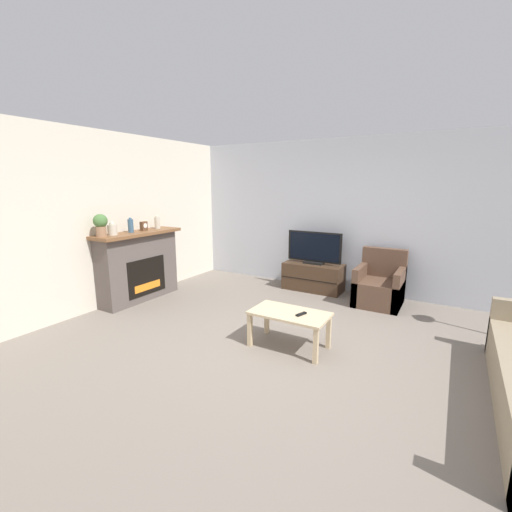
{
  "coord_description": "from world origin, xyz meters",
  "views": [
    {
      "loc": [
        1.57,
        -3.22,
        1.9
      ],
      "look_at": [
        -0.97,
        1.1,
        0.85
      ],
      "focal_mm": 24.0,
      "sensor_mm": 36.0,
      "label": 1
    }
  ],
  "objects": [
    {
      "name": "mantel_clock",
      "position": [
        -2.89,
        0.7,
        1.22
      ],
      "size": [
        0.08,
        0.11,
        0.15
      ],
      "color": "brown",
      "rests_on": "fireplace"
    },
    {
      "name": "potted_plant",
      "position": [
        -2.89,
        -0.09,
        1.34
      ],
      "size": [
        0.2,
        0.2,
        0.33
      ],
      "color": "#936B4C",
      "rests_on": "fireplace"
    },
    {
      "name": "remote",
      "position": [
        0.15,
        0.22,
        0.45
      ],
      "size": [
        0.09,
        0.15,
        0.02
      ],
      "rotation": [
        0.0,
        0.0,
        -0.34
      ],
      "color": "black",
      "rests_on": "coffee_table"
    },
    {
      "name": "tv",
      "position": [
        -0.58,
        2.51,
        0.77
      ],
      "size": [
        1.0,
        0.18,
        0.58
      ],
      "color": "black",
      "rests_on": "tv_stand"
    },
    {
      "name": "mantel_vase_right",
      "position": [
        -2.89,
        1.0,
        1.26
      ],
      "size": [
        0.1,
        0.1,
        0.24
      ],
      "color": "beige",
      "rests_on": "fireplace"
    },
    {
      "name": "fireplace",
      "position": [
        -2.91,
        0.55,
        0.58
      ],
      "size": [
        0.49,
        1.51,
        1.15
      ],
      "color": "#564C47",
      "rests_on": "ground"
    },
    {
      "name": "wall_back",
      "position": [
        0.0,
        2.83,
        1.35
      ],
      "size": [
        12.0,
        0.06,
        2.7
      ],
      "color": "silver",
      "rests_on": "ground"
    },
    {
      "name": "ground_plane",
      "position": [
        0.0,
        0.0,
        0.0
      ],
      "size": [
        24.0,
        24.0,
        0.0
      ],
      "primitive_type": "plane",
      "color": "slate"
    },
    {
      "name": "coffee_table",
      "position": [
        -0.0,
        0.23,
        0.37
      ],
      "size": [
        0.91,
        0.5,
        0.44
      ],
      "color": "#CCB289",
      "rests_on": "ground"
    },
    {
      "name": "mantel_vase_left",
      "position": [
        -2.89,
        0.1,
        1.24
      ],
      "size": [
        0.14,
        0.14,
        0.21
      ],
      "color": "beige",
      "rests_on": "fireplace"
    },
    {
      "name": "wall_left",
      "position": [
        -3.13,
        0.0,
        1.35
      ],
      "size": [
        0.06,
        12.0,
        2.7
      ],
      "color": "beige",
      "rests_on": "ground"
    },
    {
      "name": "tv_stand",
      "position": [
        -0.58,
        2.52,
        0.25
      ],
      "size": [
        1.06,
        0.49,
        0.49
      ],
      "color": "#422D1E",
      "rests_on": "ground"
    },
    {
      "name": "armchair",
      "position": [
        0.61,
        2.35,
        0.29
      ],
      "size": [
        0.7,
        0.76,
        0.88
      ],
      "color": "brown",
      "rests_on": "ground"
    },
    {
      "name": "mantel_vase_centre_left",
      "position": [
        -2.89,
        0.44,
        1.26
      ],
      "size": [
        0.09,
        0.09,
        0.24
      ],
      "color": "#385670",
      "rests_on": "fireplace"
    }
  ]
}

